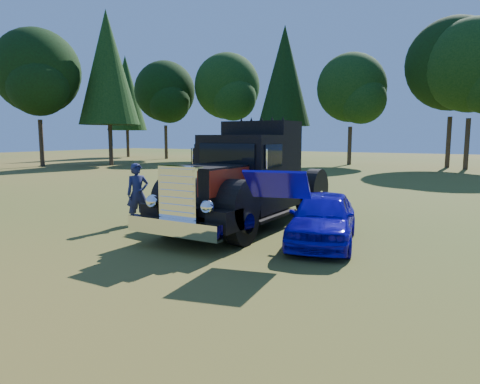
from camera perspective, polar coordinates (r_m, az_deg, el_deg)
name	(u,v)px	position (r m, az deg, el deg)	size (l,w,h in m)	color
ground	(179,232)	(11.73, -8.18, -5.25)	(120.00, 120.00, 0.00)	#2B5218
treeline	(372,73)	(37.84, 17.20, 14.90)	(72.10, 24.04, 13.84)	#2D2116
diamond_t_truck	(247,181)	(12.23, 0.91, 1.42)	(3.37, 7.16, 3.00)	black
hotrod_coupe	(322,217)	(10.46, 10.92, -3.32)	(2.33, 4.21, 1.89)	#0814B0
spectator_near	(138,194)	(12.84, -13.49, -0.23)	(0.65, 0.43, 1.79)	#1D2344
spectator_far	(204,191)	(13.22, -4.87, 0.19)	(0.87, 0.68, 1.80)	#222750
distant_teal_car	(231,155)	(41.98, -1.23, 4.95)	(1.55, 4.44, 1.46)	#093B35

